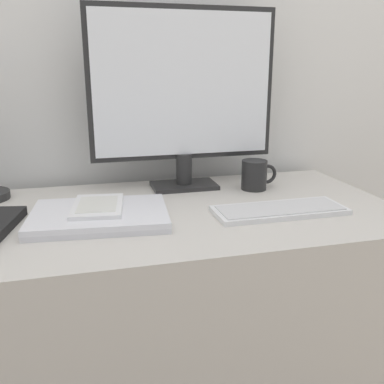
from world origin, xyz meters
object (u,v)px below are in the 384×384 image
Objects in this scene: monitor at (183,93)px; ereader at (98,206)px; coffee_mug at (255,175)px; laptop at (100,216)px; keyboard at (279,210)px.

ereader is (-0.26, -0.21, -0.24)m from monitor.
coffee_mug is at bearing -20.00° from monitor.
coffee_mug is (0.19, -0.07, -0.23)m from monitor.
laptop is at bearing -82.88° from ereader.
monitor is 2.86× the size of ereader.
ereader is 0.47m from coffee_mug.
monitor reaches higher than keyboard.
monitor is 0.31m from coffee_mug.
laptop is at bearing -137.99° from monitor.
ereader reaches higher than laptop.
monitor reaches higher than laptop.
ereader is at bearing 97.12° from laptop.
laptop is (-0.25, -0.23, -0.26)m from monitor.
ereader is at bearing 170.30° from keyboard.
ereader is 1.74× the size of coffee_mug.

